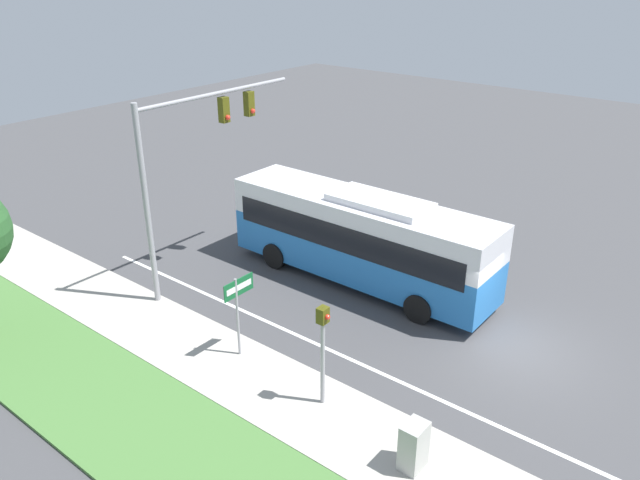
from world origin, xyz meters
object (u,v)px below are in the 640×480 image
utility_cabinet (414,446)px  bus (361,235)px  signal_gantry (191,151)px  pedestrian_signal (323,341)px  street_sign (238,302)px

utility_cabinet → bus: bearing=42.7°
signal_gantry → utility_cabinet: signal_gantry is taller
bus → utility_cabinet: size_ratio=8.30×
bus → signal_gantry: bearing=128.5°
pedestrian_signal → bus: bearing=27.3°
signal_gantry → pedestrian_signal: signal_gantry is taller
signal_gantry → utility_cabinet: 12.32m
bus → street_sign: bus is taller
bus → street_sign: (-6.21, 0.02, 0.00)m
pedestrian_signal → signal_gantry: bearing=70.6°
signal_gantry → pedestrian_signal: size_ratio=2.29×
signal_gantry → bus: bearing=-51.5°
pedestrian_signal → utility_cabinet: size_ratio=2.47×
signal_gantry → pedestrian_signal: 8.93m
bus → street_sign: 6.21m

